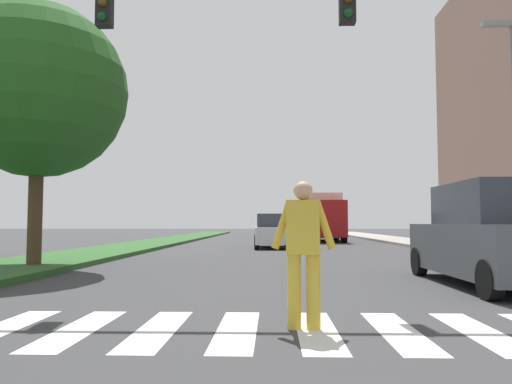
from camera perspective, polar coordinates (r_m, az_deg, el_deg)
ground_plane at (r=29.19m, az=2.88°, el=-5.93°), size 140.00×140.00×0.00m
crosswalk at (r=5.80m, az=7.02°, el=-15.54°), size 7.65×2.20×0.01m
median_strip at (r=27.97m, az=-11.76°, el=-5.81°), size 3.05×64.00×0.15m
tree_mid at (r=14.39m, az=-23.74°, el=10.61°), size 4.57×4.57×6.80m
sidewalk_right at (r=28.38m, az=18.68°, el=-5.66°), size 3.00×64.00×0.15m
traffic_light_gantry at (r=9.59m, az=-17.58°, el=15.55°), size 7.94×0.30×6.00m
street_lamp_right at (r=17.74m, az=27.34°, el=7.84°), size 1.02×0.24×7.50m
pedestrian_performer at (r=5.75m, az=5.47°, el=-6.31°), size 0.75×0.28×1.69m
suv_crossing at (r=10.58m, az=25.69°, el=-4.72°), size 1.97×4.61×1.97m
sedan_midblock at (r=24.11m, az=1.92°, el=-4.62°), size 1.94×4.52×1.64m
sedan_distant at (r=34.47m, az=8.33°, el=-4.21°), size 1.93×4.54×1.71m
sedan_far_horizon at (r=46.59m, az=6.34°, el=-4.05°), size 2.10×4.69×1.69m
truck_box_delivery at (r=32.51m, az=7.67°, el=-2.78°), size 2.40×6.20×3.10m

